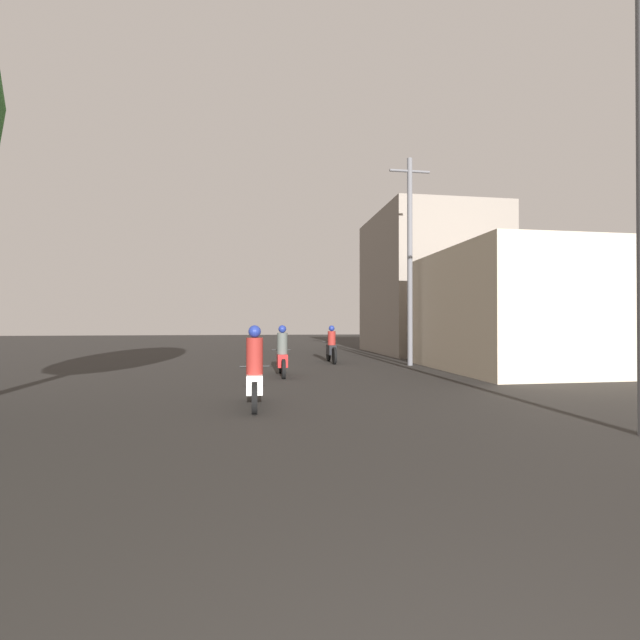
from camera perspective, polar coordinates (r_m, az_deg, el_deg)
motorcycle_white at (r=8.42m, az=-8.72°, el=-7.20°), size 0.60×1.85×1.59m
motorcycle_red at (r=13.26m, az=-5.07°, el=-4.76°), size 0.60×1.99×1.57m
motorcycle_black at (r=17.61m, az=1.53°, el=-3.71°), size 0.60×2.06×1.54m
building_right_near at (r=16.32m, az=24.46°, el=1.17°), size 5.13×6.38×4.14m
building_right_far at (r=24.43m, az=14.26°, el=4.66°), size 5.97×7.43×7.58m
utility_pole_far at (r=17.03m, az=11.89°, el=8.17°), size 1.60×0.20×8.01m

